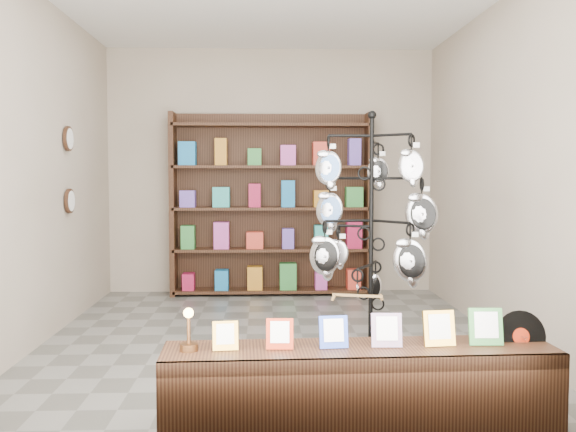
% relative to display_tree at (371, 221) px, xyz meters
% --- Properties ---
extents(ground, '(5.00, 5.00, 0.00)m').
position_rel_display_tree_xyz_m(ground, '(-0.70, 0.77, -1.11)').
color(ground, slate).
rests_on(ground, ground).
extents(room_envelope, '(5.00, 5.00, 5.00)m').
position_rel_display_tree_xyz_m(room_envelope, '(-0.70, 0.77, 0.74)').
color(room_envelope, '#AFA08D').
rests_on(room_envelope, ground).
extents(display_tree, '(1.03, 1.03, 1.92)m').
position_rel_display_tree_xyz_m(display_tree, '(0.00, 0.00, 0.00)').
color(display_tree, black).
rests_on(display_tree, ground).
extents(front_shelf, '(2.13, 0.51, 0.75)m').
position_rel_display_tree_xyz_m(front_shelf, '(-0.28, -1.31, -0.85)').
color(front_shelf, black).
rests_on(front_shelf, ground).
extents(back_shelving, '(2.42, 0.36, 2.20)m').
position_rel_display_tree_xyz_m(back_shelving, '(-0.70, 3.07, -0.08)').
color(back_shelving, black).
rests_on(back_shelving, ground).
extents(wall_clocks, '(0.03, 0.24, 0.84)m').
position_rel_display_tree_xyz_m(wall_clocks, '(-2.67, 1.57, 0.39)').
color(wall_clocks, black).
rests_on(wall_clocks, ground).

